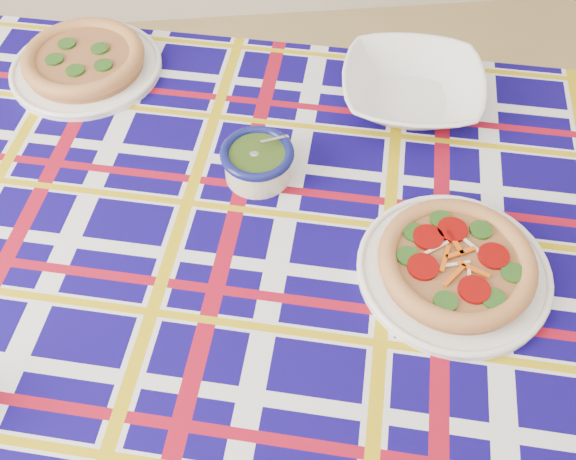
{
  "coord_description": "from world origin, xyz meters",
  "views": [
    {
      "loc": [
        -0.1,
        -0.5,
        1.7
      ],
      "look_at": [
        -0.04,
        0.16,
        0.83
      ],
      "focal_mm": 40.0,
      "sensor_mm": 36.0,
      "label": 1
    }
  ],
  "objects_px": {
    "serving_bowl": "(412,89)",
    "pesto_bowl": "(257,160)",
    "main_focaccia_plate": "(456,263)",
    "dining_table": "(331,273)"
  },
  "relations": [
    {
      "from": "main_focaccia_plate",
      "to": "serving_bowl",
      "type": "height_order",
      "value": "serving_bowl"
    },
    {
      "from": "dining_table",
      "to": "serving_bowl",
      "type": "height_order",
      "value": "serving_bowl"
    },
    {
      "from": "main_focaccia_plate",
      "to": "pesto_bowl",
      "type": "relative_size",
      "value": 2.44
    },
    {
      "from": "dining_table",
      "to": "pesto_bowl",
      "type": "relative_size",
      "value": 14.26
    },
    {
      "from": "main_focaccia_plate",
      "to": "serving_bowl",
      "type": "relative_size",
      "value": 1.15
    },
    {
      "from": "serving_bowl",
      "to": "pesto_bowl",
      "type": "bearing_deg",
      "value": -152.38
    },
    {
      "from": "main_focaccia_plate",
      "to": "pesto_bowl",
      "type": "xyz_separation_m",
      "value": [
        -0.3,
        0.25,
        0.01
      ]
    },
    {
      "from": "pesto_bowl",
      "to": "serving_bowl",
      "type": "bearing_deg",
      "value": 27.62
    },
    {
      "from": "dining_table",
      "to": "pesto_bowl",
      "type": "height_order",
      "value": "pesto_bowl"
    },
    {
      "from": "main_focaccia_plate",
      "to": "dining_table",
      "type": "bearing_deg",
      "value": 158.67
    }
  ]
}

